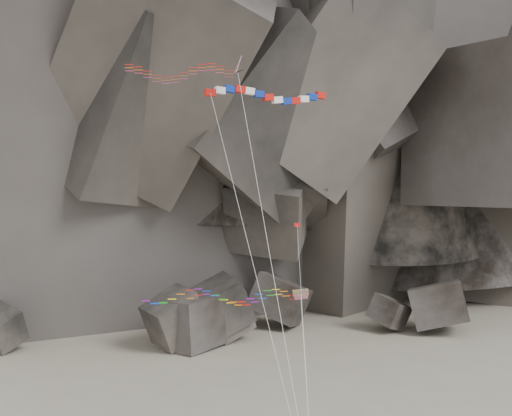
{
  "coord_description": "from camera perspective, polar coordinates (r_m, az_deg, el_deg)",
  "views": [
    {
      "loc": [
        -6.23,
        -47.43,
        20.62
      ],
      "look_at": [
        0.54,
        6.0,
        17.94
      ],
      "focal_mm": 45.0,
      "sensor_mm": 36.0,
      "label": 1
    }
  ],
  "objects": [
    {
      "name": "headland",
      "position": [
        119.52,
        -4.23,
        13.14
      ],
      "size": [
        110.0,
        70.0,
        84.0
      ],
      "primitive_type": null,
      "color": "#4E4740",
      "rests_on": "ground"
    },
    {
      "name": "pennant_kite",
      "position": [
        48.66,
        3.95,
        -6.57
      ],
      "size": [
        2.49,
        17.02,
        14.97
      ],
      "rotation": [
        0.0,
        0.0,
        0.17
      ],
      "color": "red",
      "rests_on": "ground"
    },
    {
      "name": "parafoil_kite",
      "position": [
        49.22,
        -3.43,
        -7.82
      ],
      "size": [
        13.09,
        14.0,
        10.27
      ],
      "rotation": [
        0.0,
        0.0,
        -0.12
      ],
      "color": "gold",
      "rests_on": "ground"
    },
    {
      "name": "delta_kite",
      "position": [
        50.43,
        -7.13,
        11.95
      ],
      "size": [
        11.86,
        15.77,
        28.16
      ],
      "rotation": [
        0.0,
        0.0,
        0.04
      ],
      "color": "red",
      "rests_on": "ground"
    },
    {
      "name": "boulder_field",
      "position": [
        82.23,
        -0.95,
        -9.83
      ],
      "size": [
        70.3,
        17.54,
        8.33
      ],
      "color": "#47423F",
      "rests_on": "ground"
    },
    {
      "name": "banner_kite",
      "position": [
        53.15,
        1.04,
        9.87
      ],
      "size": [
        10.53,
        19.72,
        26.09
      ],
      "rotation": [
        0.0,
        0.0,
        0.3
      ],
      "color": "red",
      "rests_on": "ground"
    }
  ]
}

